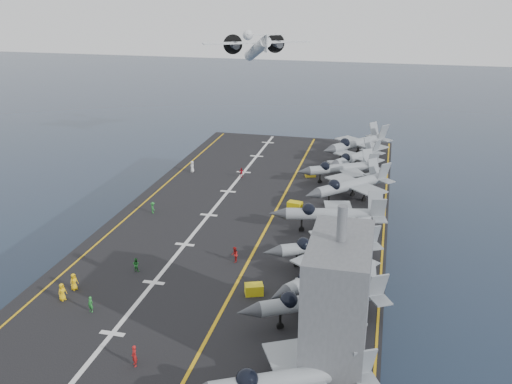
% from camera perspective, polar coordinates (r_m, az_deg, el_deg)
% --- Properties ---
extents(ground, '(500.00, 500.00, 0.00)m').
position_cam_1_polar(ground, '(84.87, -0.63, -9.18)').
color(ground, '#142135').
rests_on(ground, ground).
extents(hull, '(36.00, 90.00, 10.00)m').
position_cam_1_polar(hull, '(82.52, -0.64, -6.16)').
color(hull, '#56595E').
rests_on(hull, ground).
extents(flight_deck, '(38.00, 92.00, 0.40)m').
position_cam_1_polar(flight_deck, '(80.33, -0.66, -2.84)').
color(flight_deck, black).
rests_on(flight_deck, hull).
extents(foul_line, '(0.35, 90.00, 0.02)m').
position_cam_1_polar(foul_line, '(79.63, 1.44, -2.89)').
color(foul_line, gold).
rests_on(foul_line, flight_deck).
extents(landing_centerline, '(0.50, 90.00, 0.02)m').
position_cam_1_polar(landing_centerline, '(81.79, -4.74, -2.31)').
color(landing_centerline, silver).
rests_on(landing_centerline, flight_deck).
extents(deck_edge_port, '(0.25, 90.00, 0.02)m').
position_cam_1_polar(deck_edge_port, '(85.65, -11.77, -1.61)').
color(deck_edge_port, gold).
rests_on(deck_edge_port, flight_deck).
extents(deck_edge_stbd, '(0.25, 90.00, 0.02)m').
position_cam_1_polar(deck_edge_stbd, '(78.23, 12.64, -3.85)').
color(deck_edge_stbd, gold).
rests_on(deck_edge_stbd, flight_deck).
extents(island_superstructure, '(5.00, 10.00, 15.00)m').
position_cam_1_polar(island_superstructure, '(48.12, 8.22, -9.71)').
color(island_superstructure, '#56595E').
rests_on(island_superstructure, flight_deck).
extents(fighter_jet_0, '(18.20, 15.96, 5.29)m').
position_cam_1_polar(fighter_jet_0, '(46.39, 3.38, -18.04)').
color(fighter_jet_0, '#9DA5AE').
rests_on(fighter_jet_0, flight_deck).
extents(fighter_jet_1, '(17.79, 15.87, 5.16)m').
position_cam_1_polar(fighter_jet_1, '(56.39, 6.52, -10.58)').
color(fighter_jet_1, gray).
rests_on(fighter_jet_1, flight_deck).
extents(fighter_jet_2, '(15.90, 17.00, 4.91)m').
position_cam_1_polar(fighter_jet_2, '(61.56, 7.05, -7.90)').
color(fighter_jet_2, gray).
rests_on(fighter_jet_2, flight_deck).
extents(fighter_jet_3, '(16.58, 14.56, 4.82)m').
position_cam_1_polar(fighter_jet_3, '(67.65, 7.23, -5.23)').
color(fighter_jet_3, '#A0A9B0').
rests_on(fighter_jet_3, flight_deck).
extents(fighter_jet_4, '(17.01, 13.03, 5.31)m').
position_cam_1_polar(fighter_jet_4, '(75.97, 7.82, -2.11)').
color(fighter_jet_4, '#8C939C').
rests_on(fighter_jet_4, flight_deck).
extents(fighter_jet_5, '(18.11, 18.29, 5.36)m').
position_cam_1_polar(fighter_jet_5, '(87.19, 9.51, 0.81)').
color(fighter_jet_5, '#9BA4AB').
rests_on(fighter_jet_5, flight_deck).
extents(fighter_jet_6, '(16.71, 14.84, 4.85)m').
position_cam_1_polar(fighter_jet_6, '(95.66, 8.62, 2.46)').
color(fighter_jet_6, '#9198A0').
rests_on(fighter_jet_6, flight_deck).
extents(fighter_jet_7, '(14.85, 16.25, 4.70)m').
position_cam_1_polar(fighter_jet_7, '(102.42, 9.96, 3.54)').
color(fighter_jet_7, '#8F969F').
rests_on(fighter_jet_7, flight_deck).
extents(fighter_jet_8, '(18.31, 19.08, 5.54)m').
position_cam_1_polar(fighter_jet_8, '(109.93, 10.15, 4.92)').
color(fighter_jet_8, '#959DA5').
rests_on(fighter_jet_8, flight_deck).
extents(tow_cart_a, '(2.25, 1.85, 1.16)m').
position_cam_1_polar(tow_cart_a, '(61.60, -0.20, -9.71)').
color(tow_cart_a, gold).
rests_on(tow_cart_a, flight_deck).
extents(tow_cart_b, '(2.28, 1.73, 1.22)m').
position_cam_1_polar(tow_cart_b, '(83.40, 3.90, -1.39)').
color(tow_cart_b, '#D8BE0B').
rests_on(tow_cart_b, flight_deck).
extents(tow_cart_c, '(2.07, 1.65, 1.08)m').
position_cam_1_polar(tow_cart_c, '(97.89, 5.46, 1.86)').
color(tow_cart_c, yellow).
rests_on(tow_cart_c, flight_deck).
extents(crew_0, '(1.17, 1.37, 1.92)m').
position_cam_1_polar(crew_0, '(65.28, -17.75, -8.54)').
color(crew_0, yellow).
rests_on(crew_0, flight_deck).
extents(crew_1, '(1.18, 0.97, 1.68)m').
position_cam_1_polar(crew_1, '(60.85, -16.21, -10.74)').
color(crew_1, '#268C33').
rests_on(crew_1, flight_deck).
extents(crew_2, '(1.06, 0.78, 1.62)m').
position_cam_1_polar(crew_2, '(67.49, -11.91, -7.11)').
color(crew_2, '#217E2C').
rests_on(crew_2, flight_deck).
extents(crew_3, '(1.14, 1.18, 1.65)m').
position_cam_1_polar(crew_3, '(83.32, -10.27, -1.54)').
color(crew_3, '#22822E').
rests_on(crew_3, flight_deck).
extents(crew_4, '(1.18, 0.97, 1.68)m').
position_cam_1_polar(crew_4, '(96.97, -1.48, 1.96)').
color(crew_4, '#AB0E1B').
rests_on(crew_4, flight_deck).
extents(crew_5, '(0.90, 1.27, 2.03)m').
position_cam_1_polar(crew_5, '(100.14, -6.39, 2.54)').
color(crew_5, silver).
rests_on(crew_5, flight_deck).
extents(crew_6, '(1.40, 1.41, 1.99)m').
position_cam_1_polar(crew_6, '(52.33, -12.08, -15.74)').
color(crew_6, '#B21919').
rests_on(crew_6, flight_deck).
extents(crew_7, '(0.98, 1.28, 1.92)m').
position_cam_1_polar(crew_7, '(68.04, -2.16, -6.27)').
color(crew_7, '#B21919').
rests_on(crew_7, flight_deck).
extents(transport_plane, '(30.39, 27.00, 5.97)m').
position_cam_1_polar(transport_plane, '(136.16, 0.12, 14.11)').
color(transport_plane, silver).
extents(crew_8, '(1.17, 1.37, 1.92)m').
position_cam_1_polar(crew_8, '(63.68, -18.81, -9.44)').
color(crew_8, yellow).
rests_on(crew_8, flight_deck).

